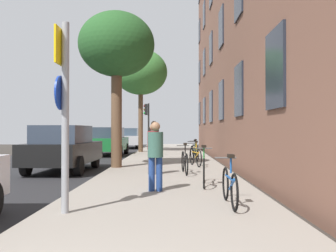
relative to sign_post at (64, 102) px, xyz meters
name	(u,v)px	position (x,y,z in m)	size (l,w,h in m)	color
ground_plane	(92,162)	(-1.87, 10.63, -1.93)	(41.80, 41.80, 0.00)	#332D28
road_asphalt	(46,162)	(-3.97, 10.63, -1.92)	(7.00, 38.00, 0.01)	#232326
sidewalk	(169,161)	(1.63, 10.63, -1.87)	(4.20, 38.00, 0.12)	gray
sign_post	(64,102)	(0.00, 0.00, 0.00)	(0.16, 0.60, 3.12)	gray
traffic_light	(147,118)	(0.00, 20.44, 0.46)	(0.43, 0.24, 3.30)	black
tree_near	(117,47)	(-0.24, 7.32, 2.60)	(2.77, 2.77, 5.66)	brown
tree_far	(141,73)	(-0.16, 16.84, 3.15)	(3.34, 3.34, 6.40)	brown
bicycle_0	(230,185)	(2.80, 0.62, -1.45)	(0.42, 1.64, 0.93)	black
bicycle_1	(204,169)	(2.56, 3.02, -1.42)	(0.42, 1.74, 0.99)	black
bicycle_2	(185,162)	(2.17, 5.42, -1.43)	(0.42, 1.72, 0.96)	black
bicycle_3	(195,156)	(2.66, 7.82, -1.44)	(0.50, 1.60, 0.95)	black
bicycle_4	(194,152)	(2.78, 10.22, -1.44)	(0.42, 1.69, 0.93)	black
bicycle_5	(195,150)	(2.97, 12.61, -1.46)	(0.42, 1.64, 0.90)	black
pedestrian_0	(155,151)	(1.41, 2.16, -0.93)	(0.48, 0.48, 1.53)	navy
pedestrian_1	(153,145)	(1.20, 5.20, -0.93)	(0.47, 0.47, 1.54)	#4C4742
pedestrian_2	(154,140)	(1.09, 8.00, -0.84)	(0.38, 0.38, 1.70)	maroon
car_1	(64,148)	(-2.04, 6.90, -1.09)	(1.98, 4.05, 1.62)	black
car_2	(109,141)	(-1.84, 15.23, -1.09)	(1.82, 4.39, 1.62)	#19662D
car_3	(129,138)	(-1.71, 23.57, -1.08)	(1.97, 4.38, 1.62)	#B7B7BC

